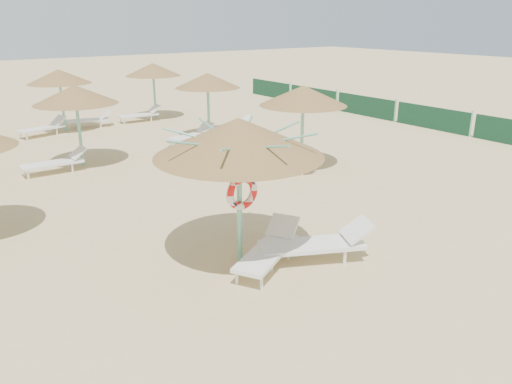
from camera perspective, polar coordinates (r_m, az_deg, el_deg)
ground at (r=10.39m, az=0.51°, el=-7.91°), size 120.00×120.00×0.00m
main_palapa at (r=9.59m, az=-1.99°, el=6.20°), size 3.31×3.31×2.97m
lounger_main_a at (r=10.09m, az=1.53°, el=-6.49°), size 2.12×1.57×0.76m
lounger_main_b at (r=10.34m, az=7.24°, el=-5.76°), size 2.37×1.61×0.84m
palapa_field at (r=19.16m, az=-18.95°, el=10.95°), size 14.25×13.71×2.72m
windbreak_fence at (r=26.46m, az=12.46°, el=9.56°), size 0.08×19.84×1.10m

